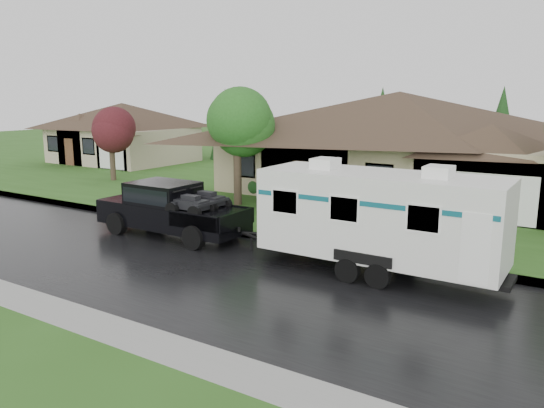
% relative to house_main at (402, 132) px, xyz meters
% --- Properties ---
extents(ground, '(140.00, 140.00, 0.00)m').
position_rel_house_main_xyz_m(ground, '(-2.29, -13.84, -3.59)').
color(ground, '#2C561B').
rests_on(ground, ground).
extents(road, '(140.00, 8.00, 0.01)m').
position_rel_house_main_xyz_m(road, '(-2.29, -15.84, -3.59)').
color(road, black).
rests_on(road, ground).
extents(curb, '(140.00, 0.50, 0.15)m').
position_rel_house_main_xyz_m(curb, '(-2.29, -11.59, -3.52)').
color(curb, gray).
rests_on(curb, ground).
extents(lawn, '(140.00, 26.00, 0.15)m').
position_rel_house_main_xyz_m(lawn, '(-2.29, 1.16, -3.52)').
color(lawn, '#2C561B').
rests_on(lawn, ground).
extents(house_main, '(19.44, 10.80, 6.90)m').
position_rel_house_main_xyz_m(house_main, '(0.00, 0.00, 0.00)').
color(house_main, '#9C8E69').
rests_on(house_main, lawn).
extents(house_far, '(10.80, 8.64, 5.80)m').
position_rel_house_main_xyz_m(house_far, '(-24.07, 2.02, -0.62)').
color(house_far, tan).
rests_on(house_far, lawn).
extents(tree_left_green, '(3.44, 3.44, 5.69)m').
position_rel_house_main_xyz_m(tree_left_green, '(-5.88, -7.23, 0.51)').
color(tree_left_green, '#382B1E').
rests_on(tree_left_green, lawn).
extents(tree_red, '(2.75, 2.75, 4.55)m').
position_rel_house_main_xyz_m(tree_red, '(-17.32, -5.18, -0.29)').
color(tree_red, '#382B1E').
rests_on(tree_red, lawn).
extents(shrub_row, '(13.60, 1.00, 1.00)m').
position_rel_house_main_xyz_m(shrub_row, '(-0.29, -4.54, -2.94)').
color(shrub_row, '#143814').
rests_on(shrub_row, lawn).
extents(pickup_truck, '(6.40, 2.43, 2.13)m').
position_rel_house_main_xyz_m(pickup_truck, '(-4.98, -13.11, -2.45)').
color(pickup_truck, black).
rests_on(pickup_truck, ground).
extents(travel_trailer, '(7.90, 2.77, 3.54)m').
position_rel_house_main_xyz_m(travel_trailer, '(3.84, -13.11, -1.71)').
color(travel_trailer, silver).
rests_on(travel_trailer, ground).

